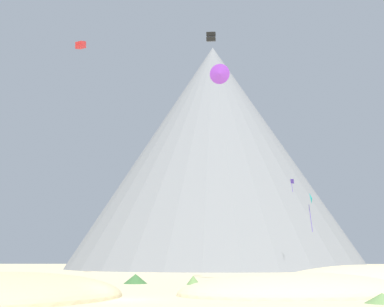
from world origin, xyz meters
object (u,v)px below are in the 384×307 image
Objects in this scene: bush_far_right at (136,279)px; kite_teal_low at (311,199)px; bush_far_left at (94,283)px; bush_scatter_east at (304,288)px; kite_violet_mid at (219,74)px; bush_near_right at (193,280)px; rock_massif at (214,157)px; bush_near_left at (382,298)px; kite_red_high at (81,45)px; kite_indigo_mid at (292,183)px; kite_black_high at (211,37)px; bush_mid_center at (49,284)px.

bush_far_right is 36.08m from kite_teal_low.
bush_scatter_east is (18.85, -10.14, 0.07)m from bush_far_left.
kite_violet_mid is (9.27, 3.08, 24.18)m from bush_far_right.
bush_near_right is 85.40m from rock_massif.
bush_near_right is 24.89m from kite_violet_mid.
rock_massif is 40.58× the size of kite_violet_mid.
bush_scatter_east is (-3.48, 8.03, 0.10)m from bush_near_left.
bush_near_left is at bearing -39.14° from bush_far_left.
bush_near_left is 8.76m from bush_scatter_east.
kite_indigo_mid is at bearing -136.60° from kite_red_high.
bush_near_left is 63.74m from kite_indigo_mid.
rock_massif is at bearing 82.62° from bush_far_left.
kite_teal_low is 30.87m from kite_black_high.
bush_mid_center is at bearing -36.50° from kite_indigo_mid.
bush_mid_center is 0.63× the size of kite_indigo_mid.
kite_indigo_mid is at bearing 56.98° from bush_mid_center.
kite_red_high reaches higher than bush_mid_center.
bush_near_left is 0.89× the size of kite_indigo_mid.
bush_near_right is at bearing 151.82° from kite_red_high.
bush_near_left is 0.85× the size of bush_far_right.
kite_teal_low is at bearing 69.29° from kite_violet_mid.
rock_massif is 56.38× the size of kite_red_high.
bush_mid_center is 45.77m from kite_teal_low.
kite_red_high is at bearing 148.85° from kite_violet_mid.
bush_scatter_east is at bearing -10.81° from kite_indigo_mid.
bush_scatter_east reaches higher than bush_near_left.
bush_mid_center is (-26.12, 16.17, -0.00)m from bush_near_left.
kite_indigo_mid is 14.12m from kite_teal_low.
kite_black_high is (22.82, -19.49, -7.81)m from kite_red_high.
kite_red_high is (-11.29, 30.74, 38.37)m from bush_far_left.
rock_massif is (7.54, 78.63, 28.74)m from bush_far_right.
bush_scatter_east is at bearing 150.88° from kite_red_high.
kite_black_high is (-10.81, 29.42, 30.61)m from bush_near_left.
bush_near_left is at bearing -6.65° from kite_indigo_mid.
rock_massif is at bearing 96.43° from bush_near_left.
kite_indigo_mid reaches higher than bush_mid_center.
bush_far_left is 0.01× the size of rock_massif.
kite_indigo_mid is at bearing 59.64° from bush_far_right.
bush_far_left is at bearing -134.68° from kite_violet_mid.
bush_mid_center is 0.97× the size of kite_black_high.
kite_indigo_mid is 1.32× the size of kite_red_high.
kite_red_high reaches higher than kite_violet_mid.
bush_far_right reaches higher than bush_far_left.
kite_black_high reaches higher than bush_far_left.
bush_far_left is at bearing -133.35° from kite_black_high.
bush_scatter_east is 63.62m from kite_red_high.
kite_violet_mid is (-13.19, -35.26, 8.42)m from kite_indigo_mid.
kite_red_high reaches higher than kite_indigo_mid.
bush_scatter_east is 31.06m from kite_violet_mid.
kite_red_high is (-30.15, 40.88, 38.31)m from bush_scatter_east.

